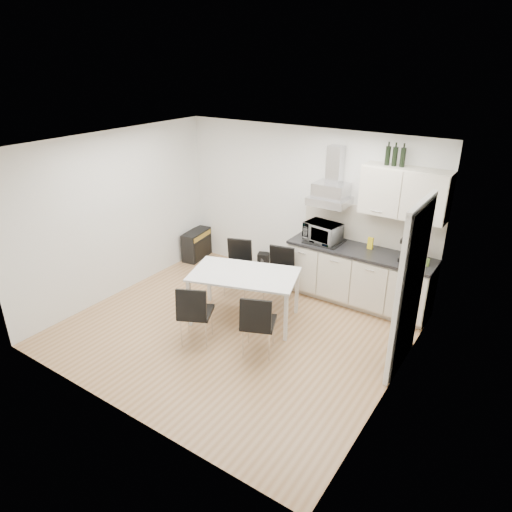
{
  "coord_description": "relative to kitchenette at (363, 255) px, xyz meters",
  "views": [
    {
      "loc": [
        3.35,
        -4.42,
        3.61
      ],
      "look_at": [
        0.2,
        0.28,
        1.1
      ],
      "focal_mm": 32.0,
      "sensor_mm": 36.0,
      "label": 1
    }
  ],
  "objects": [
    {
      "name": "wall_back",
      "position": [
        -1.18,
        0.27,
        0.47
      ],
      "size": [
        4.5,
        0.1,
        2.6
      ],
      "primitive_type": "cube",
      "color": "silver",
      "rests_on": "ground"
    },
    {
      "name": "kitchenette",
      "position": [
        0.0,
        0.0,
        0.0
      ],
      "size": [
        2.22,
        0.64,
        2.52
      ],
      "color": "beige",
      "rests_on": "ground"
    },
    {
      "name": "wall_right",
      "position": [
        1.07,
        -1.73,
        0.47
      ],
      "size": [
        0.1,
        4.0,
        2.6
      ],
      "primitive_type": "cube",
      "color": "silver",
      "rests_on": "ground"
    },
    {
      "name": "wall_front",
      "position": [
        -1.18,
        -3.73,
        0.47
      ],
      "size": [
        4.5,
        0.1,
        2.6
      ],
      "primitive_type": "cube",
      "color": "silver",
      "rests_on": "ground"
    },
    {
      "name": "ceiling",
      "position": [
        -1.18,
        -1.73,
        1.77
      ],
      "size": [
        4.5,
        4.5,
        0.0
      ],
      "primitive_type": "plane",
      "color": "white",
      "rests_on": "wall_back"
    },
    {
      "name": "chair_far_left",
      "position": [
        -1.8,
        -0.8,
        -0.39
      ],
      "size": [
        0.59,
        0.62,
        0.88
      ],
      "primitive_type": null,
      "rotation": [
        0.0,
        0.0,
        3.5
      ],
      "color": "black",
      "rests_on": "ground"
    },
    {
      "name": "ground",
      "position": [
        -1.18,
        -1.73,
        -0.83
      ],
      "size": [
        4.5,
        4.5,
        0.0
      ],
      "primitive_type": "plane",
      "color": "tan",
      "rests_on": "ground"
    },
    {
      "name": "guitar_amp",
      "position": [
        -3.28,
        -0.08,
        -0.56
      ],
      "size": [
        0.37,
        0.69,
        0.55
      ],
      "rotation": [
        0.0,
        0.0,
        0.15
      ],
      "color": "black",
      "rests_on": "ground"
    },
    {
      "name": "chair_near_left",
      "position": [
        -1.43,
        -2.23,
        -0.39
      ],
      "size": [
        0.61,
        0.64,
        0.88
      ],
      "primitive_type": null,
      "rotation": [
        0.0,
        0.0,
        0.45
      ],
      "color": "black",
      "rests_on": "ground"
    },
    {
      "name": "doorway",
      "position": [
        1.03,
        -1.18,
        0.22
      ],
      "size": [
        0.08,
        1.04,
        2.1
      ],
      "primitive_type": "cube",
      "color": "white",
      "rests_on": "ground"
    },
    {
      "name": "floor_speaker",
      "position": [
        -1.91,
        0.17,
        -0.67
      ],
      "size": [
        0.25,
        0.24,
        0.33
      ],
      "primitive_type": "cube",
      "rotation": [
        0.0,
        0.0,
        0.38
      ],
      "color": "black",
      "rests_on": "ground"
    },
    {
      "name": "wall_left",
      "position": [
        -3.43,
        -1.73,
        0.47
      ],
      "size": [
        0.1,
        4.0,
        2.6
      ],
      "primitive_type": "cube",
      "color": "silver",
      "rests_on": "ground"
    },
    {
      "name": "dining_table",
      "position": [
        -1.23,
        -1.4,
        -0.15
      ],
      "size": [
        1.7,
        1.28,
        0.75
      ],
      "rotation": [
        0.0,
        0.0,
        0.31
      ],
      "color": "white",
      "rests_on": "ground"
    },
    {
      "name": "chair_near_right",
      "position": [
        -0.6,
        -1.98,
        -0.39
      ],
      "size": [
        0.6,
        0.63,
        0.88
      ],
      "primitive_type": null,
      "rotation": [
        0.0,
        0.0,
        0.4
      ],
      "color": "black",
      "rests_on": "ground"
    },
    {
      "name": "chair_far_right",
      "position": [
        -1.09,
        -0.69,
        -0.39
      ],
      "size": [
        0.54,
        0.58,
        0.88
      ],
      "primitive_type": null,
      "rotation": [
        0.0,
        0.0,
        3.36
      ],
      "color": "black",
      "rests_on": "ground"
    }
  ]
}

